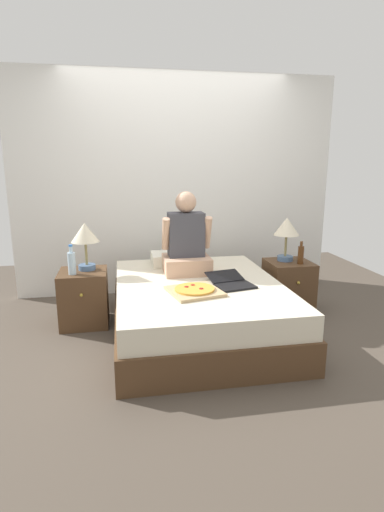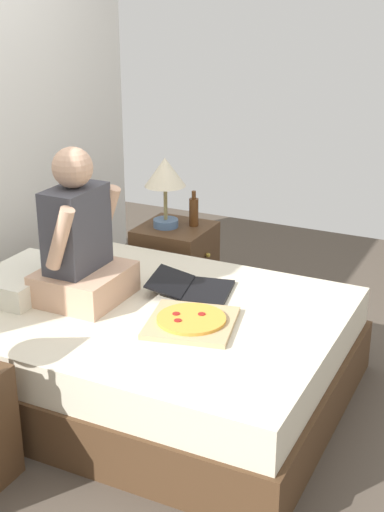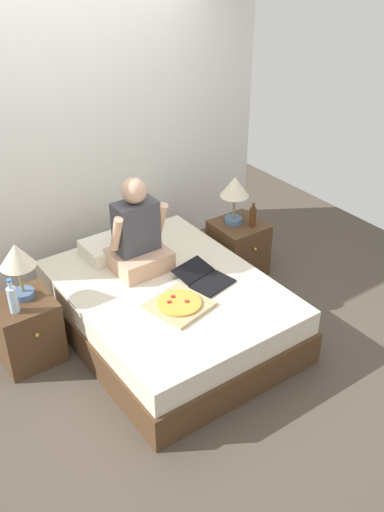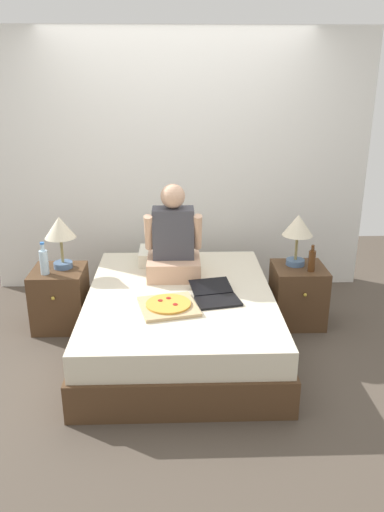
{
  "view_description": "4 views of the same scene",
  "coord_description": "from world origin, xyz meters",
  "px_view_note": "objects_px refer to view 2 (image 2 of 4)",
  "views": [
    {
      "loc": [
        -0.67,
        -3.35,
        1.53
      ],
      "look_at": [
        -0.1,
        -0.23,
        0.78
      ],
      "focal_mm": 28.0,
      "sensor_mm": 36.0,
      "label": 1
    },
    {
      "loc": [
        -2.79,
        -1.61,
        1.99
      ],
      "look_at": [
        0.14,
        -0.17,
        0.73
      ],
      "focal_mm": 50.0,
      "sensor_mm": 36.0,
      "label": 2
    },
    {
      "loc": [
        -1.97,
        -3.09,
        3.01
      ],
      "look_at": [
        0.12,
        -0.15,
        0.78
      ],
      "focal_mm": 40.0,
      "sensor_mm": 36.0,
      "label": 3
    },
    {
      "loc": [
        -0.02,
        -3.57,
        2.08
      ],
      "look_at": [
        0.09,
        -0.09,
        0.81
      ],
      "focal_mm": 35.0,
      "sensor_mm": 36.0,
      "label": 4
    }
  ],
  "objects_px": {
    "bed": "(150,350)",
    "beer_bottle": "(194,211)",
    "person_seated": "(80,245)",
    "lamp_on_right_nightstand": "(165,177)",
    "laptop": "(196,288)",
    "pizza_box": "(191,322)",
    "nightstand_right": "(175,264)"
  },
  "relations": [
    {
      "from": "bed",
      "to": "laptop",
      "type": "relative_size",
      "value": 4.09
    },
    {
      "from": "nightstand_right",
      "to": "person_seated",
      "type": "height_order",
      "value": "person_seated"
    },
    {
      "from": "bed",
      "to": "nightstand_right",
      "type": "relative_size",
      "value": 3.68
    },
    {
      "from": "person_seated",
      "to": "laptop",
      "type": "xyz_separation_m",
      "value": [
        0.32,
        -0.49,
        -0.27
      ]
    },
    {
      "from": "beer_bottle",
      "to": "nightstand_right",
      "type": "bearing_deg",
      "value": 125.01
    },
    {
      "from": "lamp_on_right_nightstand",
      "to": "person_seated",
      "type": "distance_m",
      "value": 1.06
    },
    {
      "from": "lamp_on_right_nightstand",
      "to": "pizza_box",
      "type": "relative_size",
      "value": 0.94
    },
    {
      "from": "bed",
      "to": "nightstand_right",
      "type": "bearing_deg",
      "value": 20.61
    },
    {
      "from": "bed",
      "to": "nightstand_right",
      "type": "height_order",
      "value": "nightstand_right"
    },
    {
      "from": "bed",
      "to": "beer_bottle",
      "type": "relative_size",
      "value": 8.37
    },
    {
      "from": "nightstand_right",
      "to": "person_seated",
      "type": "relative_size",
      "value": 0.67
    },
    {
      "from": "lamp_on_right_nightstand",
      "to": "laptop",
      "type": "xyz_separation_m",
      "value": [
        -0.74,
        -0.57,
        -0.35
      ]
    },
    {
      "from": "nightstand_right",
      "to": "bed",
      "type": "bearing_deg",
      "value": -159.39
    },
    {
      "from": "laptop",
      "to": "pizza_box",
      "type": "relative_size",
      "value": 0.98
    },
    {
      "from": "bed",
      "to": "pizza_box",
      "type": "relative_size",
      "value": 4.02
    },
    {
      "from": "bed",
      "to": "pizza_box",
      "type": "height_order",
      "value": "pizza_box"
    },
    {
      "from": "beer_bottle",
      "to": "person_seated",
      "type": "xyz_separation_m",
      "value": [
        -1.15,
        0.07,
        0.14
      ]
    },
    {
      "from": "bed",
      "to": "nightstand_right",
      "type": "distance_m",
      "value": 1.11
    },
    {
      "from": "laptop",
      "to": "pizza_box",
      "type": "distance_m",
      "value": 0.39
    },
    {
      "from": "person_seated",
      "to": "laptop",
      "type": "distance_m",
      "value": 0.64
    },
    {
      "from": "lamp_on_right_nightstand",
      "to": "pizza_box",
      "type": "bearing_deg",
      "value": -146.65
    },
    {
      "from": "nightstand_right",
      "to": "pizza_box",
      "type": "relative_size",
      "value": 1.09
    },
    {
      "from": "bed",
      "to": "lamp_on_right_nightstand",
      "type": "relative_size",
      "value": 4.28
    },
    {
      "from": "bed",
      "to": "person_seated",
      "type": "relative_size",
      "value": 2.47
    },
    {
      "from": "lamp_on_right_nightstand",
      "to": "laptop",
      "type": "distance_m",
      "value": 0.99
    },
    {
      "from": "bed",
      "to": "laptop",
      "type": "bearing_deg",
      "value": -25.67
    },
    {
      "from": "beer_bottle",
      "to": "pizza_box",
      "type": "relative_size",
      "value": 0.48
    },
    {
      "from": "beer_bottle",
      "to": "laptop",
      "type": "relative_size",
      "value": 0.49
    },
    {
      "from": "bed",
      "to": "beer_bottle",
      "type": "bearing_deg",
      "value": 14.67
    },
    {
      "from": "bed",
      "to": "person_seated",
      "type": "bearing_deg",
      "value": 97.8
    },
    {
      "from": "beer_bottle",
      "to": "bed",
      "type": "bearing_deg",
      "value": -165.33
    },
    {
      "from": "bed",
      "to": "lamp_on_right_nightstand",
      "type": "bearing_deg",
      "value": 23.62
    }
  ]
}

